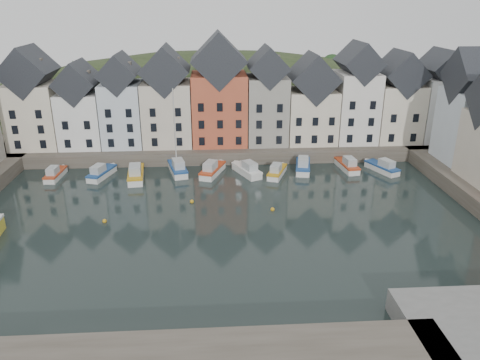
{
  "coord_description": "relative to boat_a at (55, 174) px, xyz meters",
  "views": [
    {
      "loc": [
        -1.3,
        -46.92,
        24.45
      ],
      "look_at": [
        2.05,
        6.0,
        3.74
      ],
      "focal_mm": 35.0,
      "sensor_mm": 36.0,
      "label": 1
    }
  ],
  "objects": [
    {
      "name": "boat_j",
      "position": [
        48.37,
        -0.32,
        0.05
      ],
      "size": [
        4.02,
        6.17,
        2.27
      ],
      "rotation": [
        0.0,
        0.0,
        0.4
      ],
      "color": "silver",
      "rests_on": "ground"
    },
    {
      "name": "boat_i",
      "position": [
        43.3,
        0.9,
        0.07
      ],
      "size": [
        2.54,
        6.27,
        2.34
      ],
      "rotation": [
        0.0,
        0.0,
        0.11
      ],
      "color": "silver",
      "rests_on": "ground"
    },
    {
      "name": "ground",
      "position": [
        24.07,
        -17.97,
        -0.63
      ],
      "size": [
        260.0,
        260.0,
        0.0
      ],
      "primitive_type": "plane",
      "color": "black",
      "rests_on": "ground"
    },
    {
      "name": "boat_h",
      "position": [
        36.46,
        0.93,
        0.13
      ],
      "size": [
        3.27,
        6.88,
        2.54
      ],
      "rotation": [
        0.0,
        0.0,
        -0.19
      ],
      "color": "silver",
      "rests_on": "ground"
    },
    {
      "name": "boat_g",
      "position": [
        32.23,
        -1.06,
        0.03
      ],
      "size": [
        3.72,
        5.98,
        2.2
      ],
      "rotation": [
        0.0,
        0.0,
        -0.37
      ],
      "color": "silver",
      "rests_on": "ground"
    },
    {
      "name": "hillside",
      "position": [
        24.09,
        38.03,
        -18.59
      ],
      "size": [
        153.6,
        70.4,
        64.0
      ],
      "color": "black",
      "rests_on": "ground"
    },
    {
      "name": "boat_d",
      "position": [
        17.63,
        1.07,
        0.2
      ],
      "size": [
        3.53,
        6.94,
        12.7
      ],
      "rotation": [
        0.0,
        0.0,
        0.23
      ],
      "color": "silver",
      "rests_on": "ground"
    },
    {
      "name": "boat_c",
      "position": [
        11.77,
        -1.19,
        0.16
      ],
      "size": [
        2.86,
        7.09,
        2.65
      ],
      "rotation": [
        0.0,
        0.0,
        0.11
      ],
      "color": "silver",
      "rests_on": "ground"
    },
    {
      "name": "far_terrace",
      "position": [
        27.28,
        10.03,
        8.25
      ],
      "size": [
        72.37,
        8.16,
        17.78
      ],
      "color": "beige",
      "rests_on": "far_quay"
    },
    {
      "name": "mooring_buoys",
      "position": [
        20.07,
        -12.64,
        -0.48
      ],
      "size": [
        20.5,
        5.5,
        0.5
      ],
      "color": "#BF8A16",
      "rests_on": "ground"
    },
    {
      "name": "far_quay",
      "position": [
        24.07,
        12.03,
        0.37
      ],
      "size": [
        90.0,
        16.0,
        2.0
      ],
      "primitive_type": "cube",
      "color": "#494238",
      "rests_on": "ground"
    },
    {
      "name": "boat_f",
      "position": [
        27.93,
        -0.23,
        0.09
      ],
      "size": [
        4.34,
        6.5,
        2.4
      ],
      "rotation": [
        0.0,
        0.0,
        0.42
      ],
      "color": "silver",
      "rests_on": "ground"
    },
    {
      "name": "boat_a",
      "position": [
        0.0,
        0.0,
        0.0
      ],
      "size": [
        2.01,
        5.56,
        2.1
      ],
      "rotation": [
        0.0,
        0.0,
        -0.06
      ],
      "color": "silver",
      "rests_on": "ground"
    },
    {
      "name": "boat_b",
      "position": [
        6.61,
        -0.06,
        0.05
      ],
      "size": [
        3.53,
        6.21,
        2.28
      ],
      "rotation": [
        0.0,
        0.0,
        -0.3
      ],
      "color": "silver",
      "rests_on": "ground"
    },
    {
      "name": "boat_e",
      "position": [
        22.75,
        0.01,
        0.11
      ],
      "size": [
        4.14,
        6.75,
        2.48
      ],
      "rotation": [
        0.0,
        0.0,
        -0.36
      ],
      "color": "silver",
      "rests_on": "ground"
    }
  ]
}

